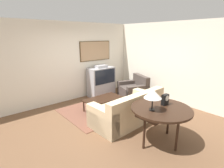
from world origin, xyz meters
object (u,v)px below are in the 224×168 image
(console_table, at_px, (161,111))
(mantel_clock, at_px, (165,100))
(coffee_table, at_px, (103,99))
(armchair, at_px, (134,90))
(tv, at_px, (101,81))
(couch, at_px, (129,111))
(table_lamp, at_px, (153,94))

(console_table, bearing_deg, mantel_clock, 14.72)
(mantel_clock, bearing_deg, coffee_table, 91.97)
(armchair, xyz_separation_m, coffee_table, (-1.62, -0.20, 0.07))
(coffee_table, bearing_deg, tv, 55.04)
(tv, bearing_deg, couch, -108.72)
(couch, bearing_deg, mantel_clock, 89.02)
(coffee_table, bearing_deg, armchair, 7.18)
(tv, distance_m, couch, 2.30)
(couch, distance_m, table_lamp, 1.40)
(console_table, bearing_deg, couch, 81.19)
(console_table, relative_size, table_lamp, 2.85)
(armchair, relative_size, console_table, 0.94)
(tv, distance_m, mantel_clock, 3.31)
(couch, relative_size, table_lamp, 4.63)
(console_table, xyz_separation_m, mantel_clock, (0.20, 0.05, 0.18))
(armchair, bearing_deg, table_lamp, -21.84)
(tv, xyz_separation_m, console_table, (-0.90, -3.26, 0.18))
(armchair, xyz_separation_m, mantel_clock, (-1.55, -2.30, 0.65))
(tv, xyz_separation_m, mantel_clock, (-0.71, -3.21, 0.36))
(armchair, bearing_deg, couch, -32.31)
(coffee_table, xyz_separation_m, console_table, (-0.12, -2.15, 0.39))
(mantel_clock, bearing_deg, couch, 91.40)
(couch, bearing_deg, tv, -111.10)
(mantel_clock, bearing_deg, console_table, -165.28)
(couch, xyz_separation_m, table_lamp, (-0.42, -1.05, 0.83))
(armchair, relative_size, coffee_table, 1.00)
(armchair, bearing_deg, tv, -118.15)
(tv, distance_m, table_lamp, 3.46)
(tv, relative_size, couch, 0.58)
(armchair, xyz_separation_m, table_lamp, (-2.00, -2.30, 0.88))
(console_table, distance_m, mantel_clock, 0.27)
(armchair, relative_size, table_lamp, 2.69)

